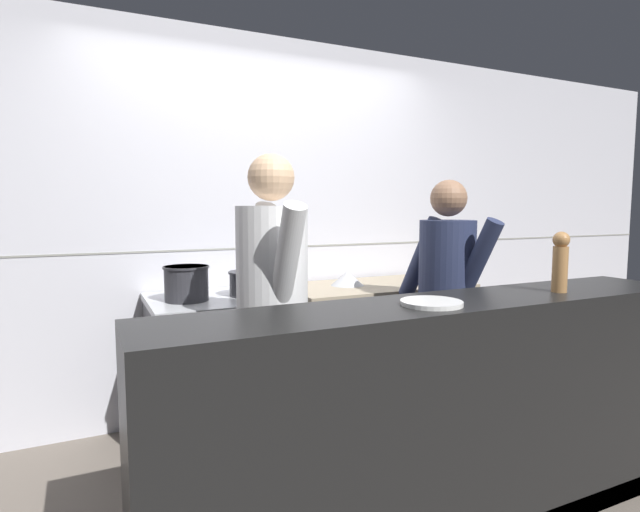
{
  "coord_description": "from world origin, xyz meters",
  "views": [
    {
      "loc": [
        -1.16,
        -1.98,
        1.43
      ],
      "look_at": [
        0.07,
        0.62,
        1.15
      ],
      "focal_mm": 28.0,
      "sensor_mm": 36.0,
      "label": 1
    }
  ],
  "objects_px": {
    "pepper_mill": "(560,260)",
    "mixing_bowl_steel": "(347,278)",
    "oven_range": "(220,368)",
    "plated_dish_main": "(431,303)",
    "sauce_pot": "(250,282)",
    "chef_head_cook": "(272,310)",
    "stock_pot": "(186,282)",
    "chef_sous": "(446,301)"
  },
  "relations": [
    {
      "from": "pepper_mill",
      "to": "mixing_bowl_steel",
      "type": "bearing_deg",
      "value": 106.17
    },
    {
      "from": "oven_range",
      "to": "pepper_mill",
      "type": "xyz_separation_m",
      "value": [
        1.3,
        -1.33,
        0.74
      ]
    },
    {
      "from": "oven_range",
      "to": "plated_dish_main",
      "type": "relative_size",
      "value": 3.51
    },
    {
      "from": "oven_range",
      "to": "pepper_mill",
      "type": "distance_m",
      "value": 2.0
    },
    {
      "from": "pepper_mill",
      "to": "sauce_pot",
      "type": "bearing_deg",
      "value": 130.75
    },
    {
      "from": "mixing_bowl_steel",
      "to": "plated_dish_main",
      "type": "bearing_deg",
      "value": -104.32
    },
    {
      "from": "sauce_pot",
      "to": "pepper_mill",
      "type": "distance_m",
      "value": 1.71
    },
    {
      "from": "chef_head_cook",
      "to": "plated_dish_main",
      "type": "bearing_deg",
      "value": -51.29
    },
    {
      "from": "oven_range",
      "to": "pepper_mill",
      "type": "bearing_deg",
      "value": -45.74
    },
    {
      "from": "stock_pot",
      "to": "oven_range",
      "type": "bearing_deg",
      "value": 13.54
    },
    {
      "from": "stock_pot",
      "to": "plated_dish_main",
      "type": "bearing_deg",
      "value": -59.51
    },
    {
      "from": "stock_pot",
      "to": "pepper_mill",
      "type": "xyz_separation_m",
      "value": [
        1.49,
        -1.28,
        0.18
      ]
    },
    {
      "from": "sauce_pot",
      "to": "stock_pot",
      "type": "bearing_deg",
      "value": -179.19
    },
    {
      "from": "stock_pot",
      "to": "chef_sous",
      "type": "height_order",
      "value": "chef_sous"
    },
    {
      "from": "mixing_bowl_steel",
      "to": "chef_sous",
      "type": "height_order",
      "value": "chef_sous"
    },
    {
      "from": "stock_pot",
      "to": "plated_dish_main",
      "type": "distance_m",
      "value": 1.48
    },
    {
      "from": "mixing_bowl_steel",
      "to": "pepper_mill",
      "type": "height_order",
      "value": "pepper_mill"
    },
    {
      "from": "stock_pot",
      "to": "mixing_bowl_steel",
      "type": "xyz_separation_m",
      "value": [
        1.1,
        0.08,
        -0.05
      ]
    },
    {
      "from": "plated_dish_main",
      "to": "mixing_bowl_steel",
      "type": "bearing_deg",
      "value": 75.68
    },
    {
      "from": "chef_sous",
      "to": "pepper_mill",
      "type": "bearing_deg",
      "value": -94.92
    },
    {
      "from": "plated_dish_main",
      "to": "pepper_mill",
      "type": "distance_m",
      "value": 0.76
    },
    {
      "from": "sauce_pot",
      "to": "pepper_mill",
      "type": "height_order",
      "value": "pepper_mill"
    },
    {
      "from": "oven_range",
      "to": "chef_sous",
      "type": "xyz_separation_m",
      "value": [
        1.18,
        -0.67,
        0.44
      ]
    },
    {
      "from": "chef_sous",
      "to": "sauce_pot",
      "type": "bearing_deg",
      "value": 132.6
    },
    {
      "from": "stock_pot",
      "to": "sauce_pot",
      "type": "bearing_deg",
      "value": 0.81
    },
    {
      "from": "sauce_pot",
      "to": "chef_head_cook",
      "type": "distance_m",
      "value": 0.68
    },
    {
      "from": "plated_dish_main",
      "to": "chef_sous",
      "type": "height_order",
      "value": "chef_sous"
    },
    {
      "from": "chef_head_cook",
      "to": "stock_pot",
      "type": "bearing_deg",
      "value": 114.82
    },
    {
      "from": "pepper_mill",
      "to": "chef_sous",
      "type": "distance_m",
      "value": 0.74
    },
    {
      "from": "oven_range",
      "to": "stock_pot",
      "type": "bearing_deg",
      "value": -166.46
    },
    {
      "from": "stock_pot",
      "to": "chef_sous",
      "type": "distance_m",
      "value": 1.51
    },
    {
      "from": "sauce_pot",
      "to": "mixing_bowl_steel",
      "type": "bearing_deg",
      "value": 5.97
    },
    {
      "from": "plated_dish_main",
      "to": "chef_sous",
      "type": "distance_m",
      "value": 0.92
    },
    {
      "from": "sauce_pot",
      "to": "plated_dish_main",
      "type": "xyz_separation_m",
      "value": [
        0.37,
        -1.28,
        0.07
      ]
    },
    {
      "from": "mixing_bowl_steel",
      "to": "chef_sous",
      "type": "bearing_deg",
      "value": -68.5
    },
    {
      "from": "oven_range",
      "to": "mixing_bowl_steel",
      "type": "distance_m",
      "value": 1.03
    },
    {
      "from": "pepper_mill",
      "to": "oven_range",
      "type": "bearing_deg",
      "value": 134.26
    },
    {
      "from": "sauce_pot",
      "to": "plated_dish_main",
      "type": "height_order",
      "value": "plated_dish_main"
    },
    {
      "from": "stock_pot",
      "to": "sauce_pot",
      "type": "xyz_separation_m",
      "value": [
        0.38,
        0.01,
        -0.03
      ]
    },
    {
      "from": "plated_dish_main",
      "to": "pepper_mill",
      "type": "relative_size",
      "value": 0.89
    },
    {
      "from": "stock_pot",
      "to": "sauce_pot",
      "type": "distance_m",
      "value": 0.39
    },
    {
      "from": "mixing_bowl_steel",
      "to": "plated_dish_main",
      "type": "distance_m",
      "value": 1.41
    }
  ]
}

